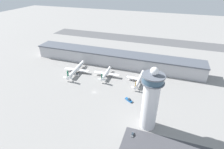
{
  "coord_description": "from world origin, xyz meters",
  "views": [
    {
      "loc": [
        67.67,
        -138.38,
        107.93
      ],
      "look_at": [
        12.26,
        22.71,
        11.65
      ],
      "focal_mm": 28.0,
      "sensor_mm": 36.0,
      "label": 1
    }
  ],
  "objects_px": {
    "airplane_gate_alpha": "(76,70)",
    "service_truck_catering": "(77,75)",
    "car_silver_sedan": "(133,134)",
    "airplane_gate_charlie": "(139,79)",
    "service_truck_fuel": "(129,100)",
    "control_tower": "(150,100)",
    "airplane_gate_bravo": "(106,73)"
  },
  "relations": [
    {
      "from": "service_truck_fuel",
      "to": "car_silver_sedan",
      "type": "height_order",
      "value": "service_truck_fuel"
    },
    {
      "from": "control_tower",
      "to": "service_truck_fuel",
      "type": "xyz_separation_m",
      "value": [
        -22.39,
        26.96,
        -25.35
      ]
    },
    {
      "from": "airplane_gate_bravo",
      "to": "airplane_gate_charlie",
      "type": "height_order",
      "value": "airplane_gate_bravo"
    },
    {
      "from": "airplane_gate_alpha",
      "to": "car_silver_sedan",
      "type": "relative_size",
      "value": 9.68
    },
    {
      "from": "airplane_gate_bravo",
      "to": "airplane_gate_charlie",
      "type": "relative_size",
      "value": 0.81
    },
    {
      "from": "airplane_gate_alpha",
      "to": "airplane_gate_charlie",
      "type": "bearing_deg",
      "value": 2.43
    },
    {
      "from": "airplane_gate_bravo",
      "to": "service_truck_catering",
      "type": "xyz_separation_m",
      "value": [
        -35.73,
        -9.16,
        -3.33
      ]
    },
    {
      "from": "service_truck_catering",
      "to": "airplane_gate_bravo",
      "type": "bearing_deg",
      "value": 14.38
    },
    {
      "from": "service_truck_catering",
      "to": "car_silver_sedan",
      "type": "xyz_separation_m",
      "value": [
        87.27,
        -69.3,
        -0.4
      ]
    },
    {
      "from": "airplane_gate_alpha",
      "to": "control_tower",
      "type": "bearing_deg",
      "value": -31.63
    },
    {
      "from": "airplane_gate_alpha",
      "to": "airplane_gate_bravo",
      "type": "height_order",
      "value": "airplane_gate_alpha"
    },
    {
      "from": "control_tower",
      "to": "airplane_gate_alpha",
      "type": "xyz_separation_m",
      "value": [
        -100.04,
        61.61,
        -21.91
      ]
    },
    {
      "from": "service_truck_fuel",
      "to": "airplane_gate_alpha",
      "type": "bearing_deg",
      "value": 155.95
    },
    {
      "from": "airplane_gate_alpha",
      "to": "service_truck_fuel",
      "type": "height_order",
      "value": "airplane_gate_alpha"
    },
    {
      "from": "airplane_gate_alpha",
      "to": "service_truck_fuel",
      "type": "distance_m",
      "value": 85.1
    },
    {
      "from": "service_truck_catering",
      "to": "car_silver_sedan",
      "type": "distance_m",
      "value": 111.44
    },
    {
      "from": "control_tower",
      "to": "airplane_gate_alpha",
      "type": "relative_size",
      "value": 1.17
    },
    {
      "from": "service_truck_catering",
      "to": "airplane_gate_alpha",
      "type": "bearing_deg",
      "value": 121.28
    },
    {
      "from": "airplane_gate_alpha",
      "to": "service_truck_fuel",
      "type": "xyz_separation_m",
      "value": [
        77.65,
        -34.65,
        -3.45
      ]
    },
    {
      "from": "car_silver_sedan",
      "to": "service_truck_catering",
      "type": "bearing_deg",
      "value": 141.55
    },
    {
      "from": "control_tower",
      "to": "airplane_gate_alpha",
      "type": "bearing_deg",
      "value": 148.37
    },
    {
      "from": "airplane_gate_alpha",
      "to": "airplane_gate_bravo",
      "type": "xyz_separation_m",
      "value": [
        39.43,
        3.06,
        -0.07
      ]
    },
    {
      "from": "airplane_gate_charlie",
      "to": "service_truck_catering",
      "type": "height_order",
      "value": "airplane_gate_charlie"
    },
    {
      "from": "airplane_gate_charlie",
      "to": "service_truck_fuel",
      "type": "relative_size",
      "value": 4.86
    },
    {
      "from": "airplane_gate_alpha",
      "to": "airplane_gate_charlie",
      "type": "height_order",
      "value": "airplane_gate_alpha"
    },
    {
      "from": "airplane_gate_alpha",
      "to": "service_truck_catering",
      "type": "distance_m",
      "value": 7.91
    },
    {
      "from": "service_truck_catering",
      "to": "airplane_gate_charlie",
      "type": "bearing_deg",
      "value": 7.05
    },
    {
      "from": "service_truck_fuel",
      "to": "car_silver_sedan",
      "type": "relative_size",
      "value": 1.75
    },
    {
      "from": "control_tower",
      "to": "airplane_gate_charlie",
      "type": "xyz_separation_m",
      "value": [
        -19.43,
        65.03,
        -22.28
      ]
    },
    {
      "from": "car_silver_sedan",
      "to": "service_truck_fuel",
      "type": "bearing_deg",
      "value": 108.11
    },
    {
      "from": "service_truck_catering",
      "to": "car_silver_sedan",
      "type": "height_order",
      "value": "service_truck_catering"
    },
    {
      "from": "service_truck_catering",
      "to": "car_silver_sedan",
      "type": "relative_size",
      "value": 1.35
    }
  ]
}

